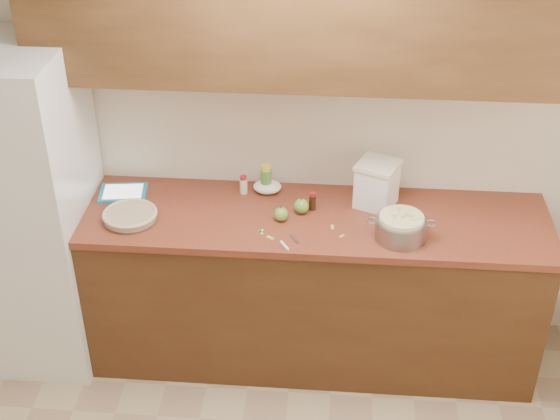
# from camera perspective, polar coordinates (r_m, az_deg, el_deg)

# --- Properties ---
(room_shell) EXTENTS (3.60, 3.60, 3.60)m
(room_shell) POSITION_cam_1_polar(r_m,az_deg,el_deg) (2.63, -1.00, -10.96)
(room_shell) COLOR tan
(room_shell) RESTS_ON ground
(counter_run) EXTENTS (2.64, 0.68, 0.92)m
(counter_run) POSITION_cam_1_polar(r_m,az_deg,el_deg) (4.29, 1.00, -5.52)
(counter_run) COLOR #4B2D15
(counter_run) RESTS_ON ground
(upper_cabinets) EXTENTS (2.60, 0.34, 0.70)m
(upper_cabinets) POSITION_cam_1_polar(r_m,az_deg,el_deg) (3.72, 1.38, 14.40)
(upper_cabinets) COLOR brown
(upper_cabinets) RESTS_ON room_shell
(fridge) EXTENTS (0.70, 0.70, 1.80)m
(fridge) POSITION_cam_1_polar(r_m,az_deg,el_deg) (4.32, -18.38, 0.01)
(fridge) COLOR silver
(fridge) RESTS_ON ground
(pie) EXTENTS (0.29, 0.29, 0.05)m
(pie) POSITION_cam_1_polar(r_m,az_deg,el_deg) (4.05, -10.91, -0.40)
(pie) COLOR silver
(pie) RESTS_ON counter_run
(colander) EXTENTS (0.34, 0.25, 0.13)m
(colander) POSITION_cam_1_polar(r_m,az_deg,el_deg) (3.86, 8.83, -1.28)
(colander) COLOR gray
(colander) RESTS_ON counter_run
(flour_canister) EXTENTS (0.26, 0.26, 0.25)m
(flour_canister) POSITION_cam_1_polar(r_m,az_deg,el_deg) (4.08, 7.10, 1.92)
(flour_canister) COLOR white
(flour_canister) RESTS_ON counter_run
(tablet) EXTENTS (0.27, 0.22, 0.02)m
(tablet) POSITION_cam_1_polar(r_m,az_deg,el_deg) (4.28, -11.40, 1.25)
(tablet) COLOR teal
(tablet) RESTS_ON counter_run
(paring_knife) EXTENTS (0.10, 0.15, 0.02)m
(paring_knife) POSITION_cam_1_polar(r_m,az_deg,el_deg) (3.79, 0.46, -2.55)
(paring_knife) COLOR gray
(paring_knife) RESTS_ON counter_run
(lemon_bottle) EXTENTS (0.06, 0.06, 0.17)m
(lemon_bottle) POSITION_cam_1_polar(r_m,az_deg,el_deg) (4.18, -1.02, 2.25)
(lemon_bottle) COLOR #4C8C38
(lemon_bottle) RESTS_ON counter_run
(cinnamon_shaker) EXTENTS (0.04, 0.04, 0.10)m
(cinnamon_shaker) POSITION_cam_1_polar(r_m,az_deg,el_deg) (4.19, -2.69, 1.84)
(cinnamon_shaker) COLOR beige
(cinnamon_shaker) RESTS_ON counter_run
(vanilla_bottle) EXTENTS (0.04, 0.04, 0.10)m
(vanilla_bottle) POSITION_cam_1_polar(r_m,az_deg,el_deg) (4.05, 2.39, 0.63)
(vanilla_bottle) COLOR black
(vanilla_bottle) RESTS_ON counter_run
(mixing_bowl) EXTENTS (0.22, 0.22, 0.08)m
(mixing_bowl) POSITION_cam_1_polar(r_m,az_deg,el_deg) (4.20, 7.24, 1.58)
(mixing_bowl) COLOR silver
(mixing_bowl) RESTS_ON counter_run
(paper_towel) EXTENTS (0.18, 0.16, 0.06)m
(paper_towel) POSITION_cam_1_polar(r_m,az_deg,el_deg) (4.21, -0.93, 1.71)
(paper_towel) COLOR white
(paper_towel) RESTS_ON counter_run
(apple_left) EXTENTS (0.07, 0.07, 0.09)m
(apple_left) POSITION_cam_1_polar(r_m,az_deg,el_deg) (3.96, 0.08, -0.31)
(apple_left) COLOR #619732
(apple_left) RESTS_ON counter_run
(apple_center) EXTENTS (0.08, 0.08, 0.09)m
(apple_center) POSITION_cam_1_polar(r_m,az_deg,el_deg) (4.03, 1.58, 0.29)
(apple_center) COLOR #619732
(apple_center) RESTS_ON counter_run
(peel_a) EXTENTS (0.03, 0.04, 0.00)m
(peel_a) POSITION_cam_1_polar(r_m,az_deg,el_deg) (3.89, -1.41, -1.66)
(peel_a) COLOR #96C35F
(peel_a) RESTS_ON counter_run
(peel_b) EXTENTS (0.03, 0.03, 0.00)m
(peel_b) POSITION_cam_1_polar(r_m,az_deg,el_deg) (3.88, 4.56, -1.91)
(peel_b) COLOR #96C35F
(peel_b) RESTS_ON counter_run
(peel_c) EXTENTS (0.02, 0.04, 0.00)m
(peel_c) POSITION_cam_1_polar(r_m,az_deg,el_deg) (3.94, 3.85, -1.25)
(peel_c) COLOR #96C35F
(peel_c) RESTS_ON counter_run
(peel_d) EXTENTS (0.04, 0.04, 0.00)m
(peel_d) POSITION_cam_1_polar(r_m,az_deg,el_deg) (3.85, -0.72, -2.03)
(peel_d) COLOR #96C35F
(peel_d) RESTS_ON counter_run
(peel_e) EXTENTS (0.03, 0.04, 0.00)m
(peel_e) POSITION_cam_1_polar(r_m,az_deg,el_deg) (3.90, -1.39, -1.56)
(peel_e) COLOR #96C35F
(peel_e) RESTS_ON counter_run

